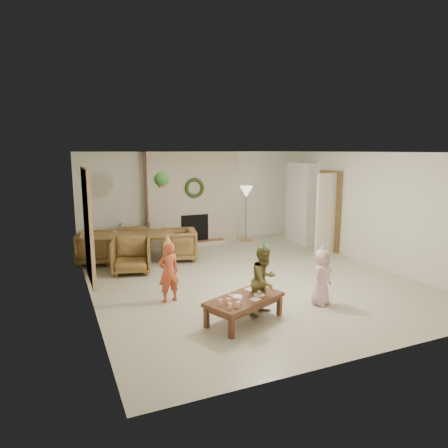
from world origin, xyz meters
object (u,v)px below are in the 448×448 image
coffee_table_top (244,299)px  child_red (169,272)px  dining_chair_left (96,248)px  child_pink (322,277)px  dining_chair_near (131,255)px  dining_table (133,248)px  dining_chair_far (135,239)px  dining_chair_right (179,245)px  child_plaid (264,280)px

coffee_table_top → child_red: 1.49m
dining_chair_left → child_pink: (3.18, -4.04, 0.10)m
dining_chair_near → coffee_table_top: bearing=-57.6°
dining_table → child_red: (0.07, -2.73, 0.19)m
dining_chair_near → dining_chair_far: same height
dining_table → dining_chair_right: size_ratio=2.34×
dining_chair_far → dining_table: bearing=90.0°
dining_chair_right → child_plaid: bearing=18.1°
dining_table → dining_chair_near: (-0.19, -0.81, 0.03)m
child_plaid → child_red: bearing=112.1°
dining_chair_left → child_plaid: child_plaid is taller
dining_table → dining_chair_right: bearing=0.0°
dining_chair_near → child_red: (0.27, -1.93, 0.15)m
child_plaid → dining_chair_near: bearing=90.2°
dining_chair_far → coffee_table_top: size_ratio=0.66×
child_red → coffee_table_top: bearing=114.6°
dining_chair_left → coffee_table_top: bearing=-144.3°
child_pink → child_red: bearing=125.2°
coffee_table_top → dining_chair_far: bearing=75.4°
dining_chair_near → dining_chair_right: 1.33m
dining_chair_far → child_red: size_ratio=0.78×
coffee_table_top → child_pink: size_ratio=1.29×
dining_chair_right → child_plaid: 3.61m
child_plaid → child_pink: bearing=-27.0°
dining_chair_near → dining_chair_right: same height
dining_chair_right → dining_chair_left: bearing=-90.0°
dining_chair_near → child_red: child_red is taller
dining_table → dining_chair_far: dining_chair_far is taller
dining_table → child_red: bearing=-75.0°
dining_chair_left → dining_chair_near: bearing=-135.0°
dining_chair_left → child_pink: bearing=-128.4°
dining_table → dining_chair_far: (0.19, 0.81, 0.03)m
child_red → dining_chair_far: bearing=-101.0°
coffee_table_top → child_plaid: 0.47m
dining_table → dining_chair_left: (-0.81, 0.19, 0.03)m
dining_chair_left → dining_chair_far: bearing=-45.0°
dining_table → dining_chair_left: 0.83m
dining_table → dining_chair_right: (1.01, -0.24, 0.03)m
child_red → child_plaid: bearing=129.1°
dining_chair_left → dining_chair_right: 1.87m
child_plaid → dining_chair_right: bearing=68.6°
child_pink → dining_chair_near: bearing=101.3°
dining_table → dining_chair_near: bearing=-90.0°
dining_table → child_pink: (2.38, -3.85, 0.14)m
dining_chair_left → child_plaid: size_ratio=0.74×
dining_chair_far → dining_chair_left: 1.17m
dining_table → dining_chair_near: 0.83m
coffee_table_top → dining_chair_left: bearing=89.3°
dining_table → coffee_table_top: size_ratio=1.55×
dining_chair_right → child_pink: (1.37, -3.61, 0.10)m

